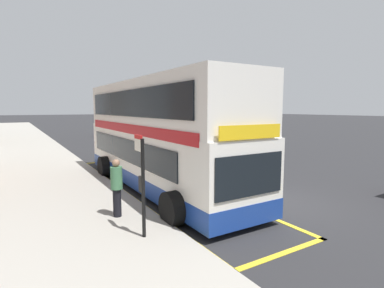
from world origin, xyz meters
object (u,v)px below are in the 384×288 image
Objects in this scene: bus_stop_sign at (142,177)px; parked_car_maroon_across at (110,129)px; double_decker_bus at (157,138)px; pedestrian_waiting_near_sign at (117,186)px.

parked_car_maroon_across is at bearing 75.47° from bus_stop_sign.
bus_stop_sign is (-2.50, -4.51, -0.42)m from double_decker_bus.
double_decker_bus is 4.48× the size of bus_stop_sign.
parked_car_maroon_across is at bearing 74.38° from pedestrian_waiting_near_sign.
pedestrian_waiting_near_sign is at bearing -132.64° from double_decker_bus.
bus_stop_sign is at bearing -105.14° from parked_car_maroon_across.
double_decker_bus is 5.17m from bus_stop_sign.
bus_stop_sign is 1.75m from pedestrian_waiting_near_sign.
double_decker_bus reaches higher than bus_stop_sign.
parked_car_maroon_across is at bearing 78.45° from double_decker_bus.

